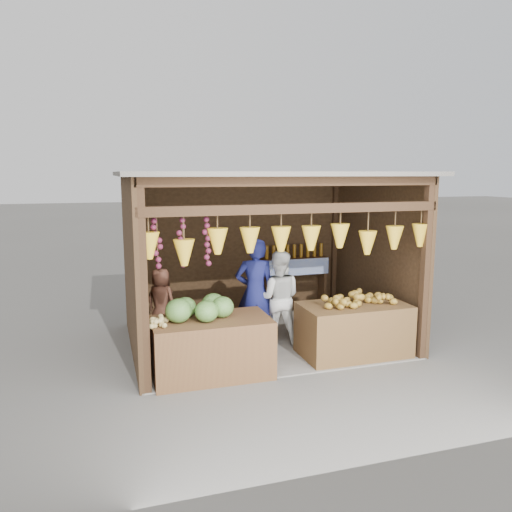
{
  "coord_description": "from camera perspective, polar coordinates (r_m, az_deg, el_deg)",
  "views": [
    {
      "loc": [
        -2.36,
        -7.28,
        2.64
      ],
      "look_at": [
        -0.14,
        -0.1,
        1.39
      ],
      "focal_mm": 35.0,
      "sensor_mm": 36.0,
      "label": 1
    }
  ],
  "objects": [
    {
      "name": "counter_left",
      "position": [
        6.67,
        -5.14,
        -10.33
      ],
      "size": [
        1.54,
        0.85,
        0.77
      ],
      "primitive_type": "cube",
      "color": "#512E1B",
      "rests_on": "ground"
    },
    {
      "name": "mango_pile",
      "position": [
        7.38,
        11.7,
        -4.54
      ],
      "size": [
        1.4,
        0.64,
        0.22
      ],
      "primitive_type": null,
      "color": "#AD4A17",
      "rests_on": "counter_right"
    },
    {
      "name": "back_shelf",
      "position": [
        9.39,
        4.42,
        -1.41
      ],
      "size": [
        1.25,
        0.32,
        1.32
      ],
      "color": "#382314",
      "rests_on": "ground"
    },
    {
      "name": "tanfruit_pile",
      "position": [
        6.36,
        -11.01,
        -7.22
      ],
      "size": [
        0.34,
        0.4,
        0.13
      ],
      "primitive_type": null,
      "color": "tan",
      "rests_on": "counter_left"
    },
    {
      "name": "woman_standing",
      "position": [
        7.73,
        2.56,
        -4.81
      ],
      "size": [
        0.87,
        0.78,
        1.47
      ],
      "primitive_type": "imported",
      "rotation": [
        0.0,
        0.0,
        2.78
      ],
      "color": "silver",
      "rests_on": "ground"
    },
    {
      "name": "vendor_seated",
      "position": [
        7.55,
        -10.79,
        -5.08
      ],
      "size": [
        0.57,
        0.56,
        0.99
      ],
      "primitive_type": "imported",
      "rotation": [
        0.0,
        0.0,
        2.42
      ],
      "color": "brown",
      "rests_on": "stool"
    },
    {
      "name": "man_standing",
      "position": [
        7.63,
        -0.1,
        -4.19
      ],
      "size": [
        0.68,
        0.51,
        1.68
      ],
      "primitive_type": "imported",
      "rotation": [
        0.0,
        0.0,
        2.95
      ],
      "color": "#151952",
      "rests_on": "ground"
    },
    {
      "name": "stool",
      "position": [
        7.73,
        -10.64,
        -9.62
      ],
      "size": [
        0.29,
        0.29,
        0.27
      ],
      "primitive_type": "cube",
      "color": "black",
      "rests_on": "ground"
    },
    {
      "name": "counter_right",
      "position": [
        7.47,
        11.08,
        -8.3
      ],
      "size": [
        1.54,
        0.85,
        0.77
      ],
      "primitive_type": "cube",
      "color": "#51361B",
      "rests_on": "ground"
    },
    {
      "name": "stall_structure",
      "position": [
        7.67,
        0.6,
        2.16
      ],
      "size": [
        4.3,
        3.3,
        2.66
      ],
      "color": "slate",
      "rests_on": "ground"
    },
    {
      "name": "melon_pile",
      "position": [
        6.53,
        -6.11,
        -5.8
      ],
      "size": [
        1.0,
        0.5,
        0.32
      ],
      "primitive_type": null,
      "color": "#1F4A13",
      "rests_on": "counter_left"
    },
    {
      "name": "ground",
      "position": [
        8.1,
        0.72,
        -9.57
      ],
      "size": [
        80.0,
        80.0,
        0.0
      ],
      "primitive_type": "plane",
      "color": "#514F49",
      "rests_on": "ground"
    }
  ]
}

